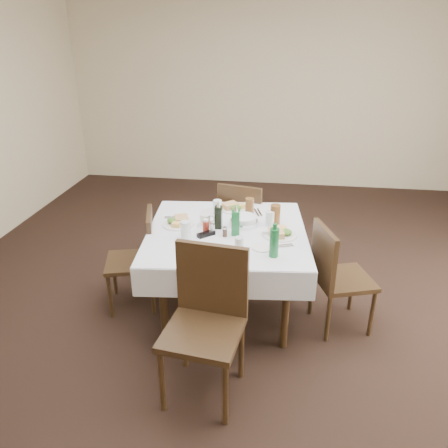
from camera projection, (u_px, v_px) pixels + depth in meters
name	position (u px, v px, depth m)	size (l,w,h in m)	color
ground_plane	(249.00, 313.00, 3.75)	(7.00, 7.00, 0.00)	black
room_shell	(255.00, 110.00, 3.04)	(6.04, 7.04, 2.80)	beige
dining_table	(227.00, 240.00, 3.51)	(1.37, 1.37, 0.76)	black
chair_north	(242.00, 220.00, 4.27)	(0.51, 0.51, 0.91)	black
chair_south	(207.00, 313.00, 2.79)	(0.53, 0.53, 1.01)	black
chair_east	(334.00, 272.00, 3.39)	(0.53, 0.53, 0.88)	black
chair_west	(140.00, 254.00, 3.69)	(0.50, 0.50, 0.86)	black
meal_north	(234.00, 207.00, 3.87)	(0.26, 0.26, 0.06)	white
meal_south	(223.00, 257.00, 3.03)	(0.23, 0.23, 0.05)	white
meal_east	(280.00, 233.00, 3.38)	(0.27, 0.27, 0.06)	white
meal_west	(178.00, 222.00, 3.58)	(0.26, 0.26, 0.06)	white
side_plate_a	(212.00, 212.00, 3.81)	(0.17, 0.17, 0.01)	white
side_plate_b	(262.00, 248.00, 3.19)	(0.15, 0.15, 0.01)	white
water_n	(217.00, 208.00, 3.74)	(0.07, 0.07, 0.14)	silver
water_s	(239.00, 245.00, 3.11)	(0.06, 0.06, 0.12)	silver
water_e	(270.00, 219.00, 3.53)	(0.07, 0.07, 0.13)	silver
water_w	(186.00, 230.00, 3.32)	(0.08, 0.08, 0.14)	silver
iced_tea_a	(250.00, 207.00, 3.73)	(0.07, 0.07, 0.15)	brown
iced_tea_b	(275.00, 215.00, 3.55)	(0.08, 0.08, 0.17)	brown
bread_basket	(244.00, 221.00, 3.56)	(0.23, 0.23, 0.08)	silver
oil_cruet_dark	(218.00, 216.00, 3.48)	(0.06, 0.06, 0.24)	black
oil_cruet_green	(236.00, 222.00, 3.36)	(0.06, 0.06, 0.25)	#196932
ketchup_bottle	(206.00, 226.00, 3.43)	(0.05, 0.05, 0.11)	maroon
salt_shaker	(212.00, 229.00, 3.41)	(0.04, 0.04, 0.09)	white
pepper_shaker	(225.00, 232.00, 3.36)	(0.03, 0.03, 0.08)	#422D22
coffee_mug	(206.00, 221.00, 3.54)	(0.15, 0.14, 0.10)	white
sunglasses	(206.00, 234.00, 3.38)	(0.14, 0.13, 0.03)	black
green_bottle	(274.00, 242.00, 3.04)	(0.07, 0.07, 0.25)	#196932
sugar_caddy	(267.00, 233.00, 3.39)	(0.08, 0.05, 0.04)	white
cutlery_n	(258.00, 213.00, 3.80)	(0.09, 0.18, 0.01)	silver
cutlery_s	(198.00, 254.00, 3.10)	(0.05, 0.19, 0.01)	silver
cutlery_e	(282.00, 246.00, 3.22)	(0.18, 0.11, 0.01)	silver
cutlery_w	(175.00, 218.00, 3.70)	(0.18, 0.06, 0.01)	silver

